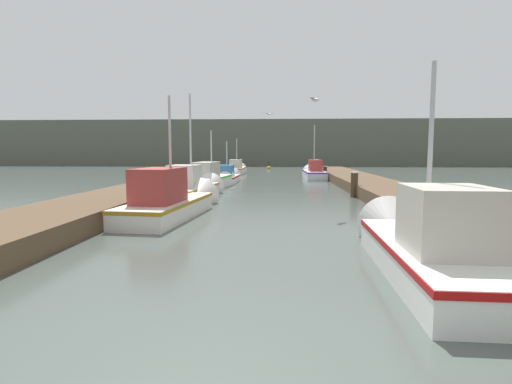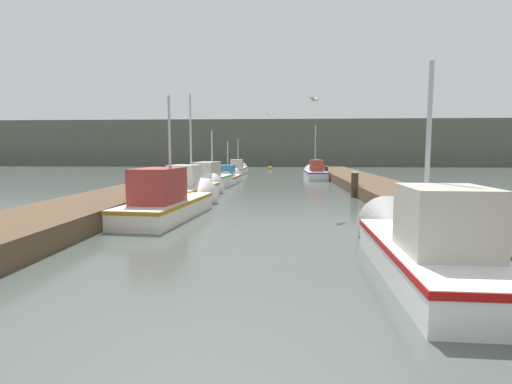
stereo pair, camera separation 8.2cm
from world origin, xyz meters
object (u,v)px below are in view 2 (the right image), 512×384
(fishing_boat_2, at_px, (194,189))
(mooring_piling_2, at_px, (326,173))
(channel_buoy, at_px, (270,168))
(fishing_boat_1, at_px, (175,200))
(fishing_boat_4, at_px, (229,177))
(mooring_piling_0, at_px, (355,184))
(seagull_1, at_px, (271,114))
(fishing_boat_6, at_px, (238,169))
(seagull_lead, at_px, (315,100))
(mooring_piling_1, at_px, (318,166))
(fishing_boat_3, at_px, (213,179))
(fishing_boat_5, at_px, (315,173))
(fishing_boat_0, at_px, (421,243))

(fishing_boat_2, bearing_deg, mooring_piling_2, 66.13)
(channel_buoy, bearing_deg, fishing_boat_1, -94.09)
(fishing_boat_4, relative_size, mooring_piling_0, 3.99)
(mooring_piling_2, bearing_deg, fishing_boat_1, -112.41)
(mooring_piling_0, bearing_deg, seagull_1, 114.95)
(fishing_boat_1, bearing_deg, fishing_boat_4, 95.77)
(fishing_boat_6, relative_size, seagull_1, 9.10)
(fishing_boat_4, distance_m, fishing_boat_6, 9.63)
(seagull_lead, bearing_deg, mooring_piling_1, -154.35)
(fishing_boat_3, bearing_deg, fishing_boat_2, -84.27)
(fishing_boat_4, distance_m, mooring_piling_1, 14.34)
(fishing_boat_4, xyz_separation_m, mooring_piling_2, (6.75, 2.86, 0.14))
(seagull_1, bearing_deg, mooring_piling_1, 54.27)
(seagull_1, bearing_deg, fishing_boat_1, -117.55)
(fishing_boat_3, relative_size, fishing_boat_4, 1.43)
(fishing_boat_4, bearing_deg, fishing_boat_2, -90.63)
(channel_buoy, distance_m, seagull_lead, 31.31)
(fishing_boat_3, xyz_separation_m, seagull_lead, (4.84, -8.06, 3.26))
(fishing_boat_5, bearing_deg, seagull_1, -132.65)
(fishing_boat_0, height_order, fishing_boat_3, fishing_boat_0)
(fishing_boat_6, xyz_separation_m, seagull_1, (3.14, -9.17, 4.06))
(fishing_boat_0, distance_m, fishing_boat_6, 29.52)
(fishing_boat_5, bearing_deg, seagull_lead, -95.64)
(mooring_piling_0, distance_m, seagull_1, 10.29)
(channel_buoy, bearing_deg, fishing_boat_0, -84.45)
(fishing_boat_2, height_order, seagull_lead, fishing_boat_2)
(fishing_boat_2, bearing_deg, fishing_boat_4, 94.32)
(fishing_boat_4, height_order, fishing_boat_6, fishing_boat_6)
(mooring_piling_0, bearing_deg, channel_buoy, 99.62)
(mooring_piling_2, xyz_separation_m, seagull_lead, (-2.17, -15.49, 3.28))
(fishing_boat_2, relative_size, mooring_piling_2, 5.61)
(mooring_piling_0, height_order, channel_buoy, mooring_piling_0)
(fishing_boat_1, bearing_deg, mooring_piling_1, 80.70)
(fishing_boat_0, relative_size, mooring_piling_1, 4.44)
(fishing_boat_6, relative_size, mooring_piling_0, 4.48)
(seagull_lead, bearing_deg, mooring_piling_2, -156.80)
(fishing_boat_1, height_order, fishing_boat_6, fishing_boat_1)
(fishing_boat_3, xyz_separation_m, fishing_boat_4, (0.26, 4.57, -0.16))
(fishing_boat_1, xyz_separation_m, seagull_lead, (4.58, 0.88, 3.30))
(mooring_piling_1, height_order, channel_buoy, mooring_piling_1)
(fishing_boat_0, relative_size, channel_buoy, 5.61)
(fishing_boat_2, relative_size, fishing_boat_4, 1.21)
(fishing_boat_5, xyz_separation_m, mooring_piling_2, (0.73, -1.21, 0.06))
(fishing_boat_4, xyz_separation_m, fishing_boat_6, (-0.37, 9.62, 0.06))
(fishing_boat_0, xyz_separation_m, fishing_boat_4, (-5.93, 19.22, -0.12))
(fishing_boat_0, bearing_deg, fishing_boat_4, 109.01)
(fishing_boat_6, bearing_deg, fishing_boat_3, -89.01)
(fishing_boat_0, distance_m, fishing_boat_1, 8.23)
(channel_buoy, distance_m, seagull_1, 18.45)
(mooring_piling_1, bearing_deg, seagull_lead, -95.52)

